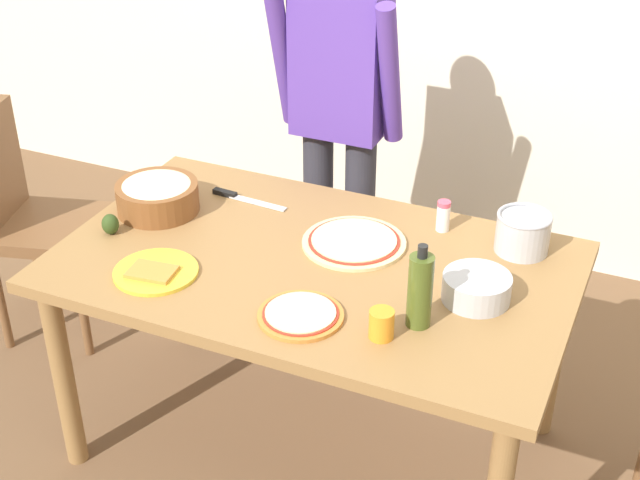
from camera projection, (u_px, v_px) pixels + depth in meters
ground at (314, 442)px, 3.17m from camera, size 8.00×8.00×0.00m
dining_table at (314, 286)px, 2.83m from camera, size 1.60×0.96×0.76m
person_cook at (340, 110)px, 3.36m from camera, size 0.49×0.25×1.62m
chair_wooden_left at (29, 212)px, 3.51m from camera, size 0.49×0.49×0.95m
pizza_raw_on_board at (354, 242)px, 2.86m from camera, size 0.34×0.34×0.02m
pizza_cooked_on_tray at (301, 315)px, 2.52m from camera, size 0.25×0.25×0.02m
plate_with_slice at (155, 272)px, 2.71m from camera, size 0.26×0.26×0.02m
popcorn_bowl at (157, 194)px, 3.03m from camera, size 0.28×0.28×0.11m
mixing_bowl_steel at (476, 288)px, 2.58m from camera, size 0.20×0.20×0.08m
olive_oil_bottle at (420, 290)px, 2.44m from camera, size 0.07×0.07×0.26m
steel_pot at (523, 232)px, 2.80m from camera, size 0.17×0.17×0.13m
cup_orange at (381, 324)px, 2.43m from camera, size 0.07×0.07×0.08m
salt_shaker at (443, 216)px, 2.92m from camera, size 0.04×0.04×0.11m
chef_knife at (240, 198)px, 3.13m from camera, size 0.29×0.04×0.02m
avocado at (110, 224)px, 2.91m from camera, size 0.06×0.06×0.07m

